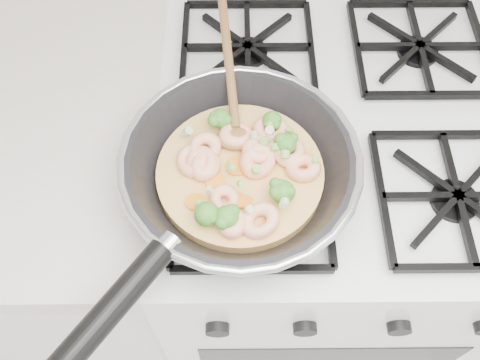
{
  "coord_description": "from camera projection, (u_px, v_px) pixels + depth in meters",
  "views": [
    {
      "loc": [
        -0.17,
        1.18,
        1.58
      ],
      "look_at": [
        -0.17,
        1.57,
        0.93
      ],
      "focal_mm": 39.53,
      "sensor_mm": 36.0,
      "label": 1
    }
  ],
  "objects": [
    {
      "name": "skillet",
      "position": [
        238.0,
        171.0,
        0.74
      ],
      "size": [
        0.39,
        0.6,
        0.09
      ],
      "rotation": [
        0.0,
        0.0,
        -0.44
      ],
      "color": "black",
      "rests_on": "stove"
    },
    {
      "name": "stove",
      "position": [
        310.0,
        237.0,
        1.23
      ],
      "size": [
        0.6,
        0.6,
        0.92
      ],
      "color": "white",
      "rests_on": "ground"
    }
  ]
}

